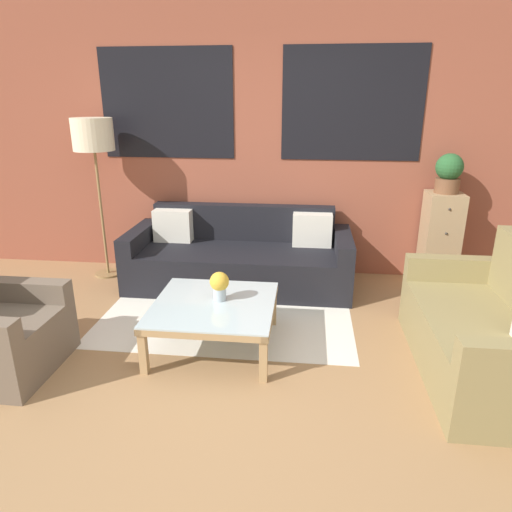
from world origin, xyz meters
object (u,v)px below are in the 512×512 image
Objects in this scene: coffee_table at (214,309)px; flower_vase at (219,284)px; drawer_cabinet at (439,240)px; potted_plant at (449,173)px; settee_vintage at (490,334)px; floor_lamp at (93,140)px; couch_dark at (240,259)px.

coffee_table is 0.20m from flower_vase.
potted_plant is (-0.00, 0.00, 0.68)m from drawer_cabinet.
floor_lamp reaches higher than settee_vintage.
floor_lamp reaches higher than flower_vase.
couch_dark is at bearing -173.64° from drawer_cabinet.
drawer_cabinet reaches higher than couch_dark.
coffee_table is 0.55× the size of floor_lamp.
settee_vintage is at bearing -92.22° from potted_plant.
floor_lamp is 1.72× the size of drawer_cabinet.
coffee_table is at bearing -43.18° from floor_lamp.
flower_vase is at bearing 174.06° from settee_vintage.
couch_dark is 1.30m from coffee_table.
settee_vintage is at bearing -23.96° from floor_lamp.
potted_plant is (0.06, 1.67, 0.86)m from settee_vintage.
settee_vintage is at bearing -5.94° from flower_vase.
floor_lamp is 3.55m from potted_plant.
floor_lamp is at bearing 156.04° from settee_vintage.
floor_lamp is at bearing -177.97° from drawer_cabinet.
drawer_cabinet reaches higher than coffee_table.
potted_plant is at bearing 36.74° from coffee_table.
flower_vase is (0.04, 0.06, 0.18)m from coffee_table.
floor_lamp reaches higher than coffee_table.
flower_vase is at bearing 59.04° from coffee_table.
couch_dark reaches higher than flower_vase.
couch_dark is 2.33× the size of drawer_cabinet.
couch_dark is at bearing 143.85° from settee_vintage.
settee_vintage is at bearing -36.15° from couch_dark.
flower_vase is at bearing -41.26° from floor_lamp.
potted_plant is 2.57m from flower_vase.
settee_vintage is at bearing -92.22° from drawer_cabinet.
settee_vintage is 1.96m from flower_vase.
settee_vintage is 1.68m from drawer_cabinet.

